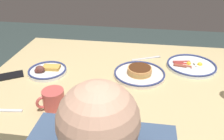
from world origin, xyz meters
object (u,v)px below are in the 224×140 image
plate_near_main (47,70)px  fork_near (146,58)px  cell_phone (9,76)px  plate_center_pancakes (191,65)px  plate_far_companion (139,73)px  coffee_mug (53,99)px

plate_near_main → fork_near: (-0.54, -0.26, -0.01)m
cell_phone → fork_near: cell_phone is taller
plate_near_main → cell_phone: 0.20m
plate_center_pancakes → cell_phone: bearing=14.5°
fork_near → plate_far_companion: bearing=81.4°
plate_near_main → coffee_mug: 0.33m
plate_far_companion → fork_near: (-0.03, -0.22, -0.01)m
plate_center_pancakes → fork_near: 0.27m
plate_far_companion → coffee_mug: (0.35, 0.33, 0.03)m
plate_center_pancakes → plate_far_companion: plate_far_companion is taller
plate_near_main → coffee_mug: (-0.15, 0.29, 0.03)m
plate_far_companion → coffee_mug: size_ratio=2.47×
plate_far_companion → coffee_mug: 0.48m
fork_near → coffee_mug: bearing=54.8°
plate_far_companion → cell_phone: (0.69, 0.11, -0.01)m
plate_near_main → fork_near: bearing=-154.2°
plate_center_pancakes → fork_near: bearing=-16.4°
coffee_mug → plate_far_companion: bearing=-136.9°
cell_phone → fork_near: (-0.72, -0.33, -0.00)m
cell_phone → plate_near_main: bearing=168.2°
plate_far_companion → plate_near_main: bearing=4.9°
plate_center_pancakes → coffee_mug: size_ratio=2.49×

